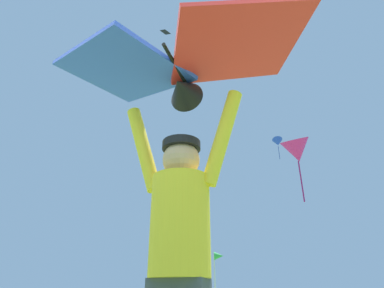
% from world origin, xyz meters
% --- Properties ---
extents(kite_flyer_person, '(0.80, 0.42, 1.92)m').
position_xyz_m(kite_flyer_person, '(0.12, 0.03, 0.94)').
color(kite_flyer_person, '#424751').
rests_on(kite_flyer_person, ground).
extents(held_stunt_kite, '(1.80, 1.16, 0.41)m').
position_xyz_m(held_stunt_kite, '(0.10, -0.04, 2.16)').
color(held_stunt_kite, black).
extents(distant_kite_blue_low_right, '(1.46, 1.61, 2.45)m').
position_xyz_m(distant_kite_blue_low_right, '(7.61, 28.01, 14.84)').
color(distant_kite_blue_low_right, blue).
extents(distant_kite_black_far_center, '(0.77, 0.83, 0.50)m').
position_xyz_m(distant_kite_black_far_center, '(-2.93, 18.64, 21.03)').
color(distant_kite_black_far_center, black).
extents(distant_kite_magenta_mid_right, '(1.64, 1.64, 3.25)m').
position_xyz_m(distant_kite_magenta_mid_right, '(4.49, 12.01, 6.82)').
color(distant_kite_magenta_mid_right, '#DB2393').
extents(distant_kite_orange_overhead_distant, '(1.97, 1.94, 3.08)m').
position_xyz_m(distant_kite_orange_overhead_distant, '(-7.03, 15.97, 16.57)').
color(distant_kite_orange_overhead_distant, orange).
extents(marker_flag, '(0.30, 0.24, 1.96)m').
position_xyz_m(marker_flag, '(0.58, 8.54, 1.70)').
color(marker_flag, silver).
rests_on(marker_flag, ground).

